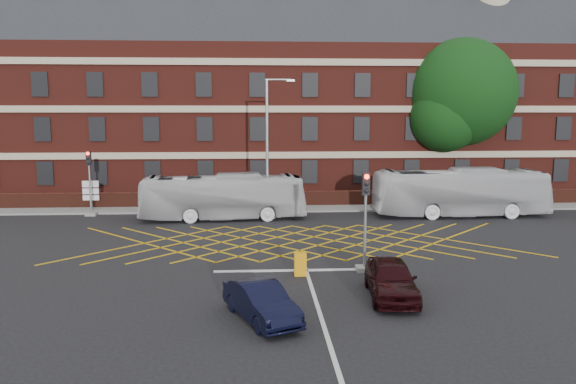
{
  "coord_description": "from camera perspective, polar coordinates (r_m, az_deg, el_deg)",
  "views": [
    {
      "loc": [
        -2.13,
        -27.01,
        6.86
      ],
      "look_at": [
        -0.5,
        1.5,
        2.72
      ],
      "focal_mm": 35.0,
      "sensor_mm": 36.0,
      "label": 1
    }
  ],
  "objects": [
    {
      "name": "box_junction_hatching",
      "position": [
        29.88,
        0.91,
        -5.01
      ],
      "size": [
        8.22,
        8.22,
        0.02
      ],
      "primitive_type": "cube",
      "rotation": [
        0.0,
        0.0,
        0.79
      ],
      "color": "#CC990C",
      "rests_on": "ground"
    },
    {
      "name": "victorian_building",
      "position": [
        49.07,
        -0.5,
        9.38
      ],
      "size": [
        51.0,
        12.17,
        20.4
      ],
      "color": "#5A1E17",
      "rests_on": "ground"
    },
    {
      "name": "far_pavement",
      "position": [
        39.65,
        -0.14,
        -1.63
      ],
      "size": [
        60.0,
        3.0,
        0.12
      ],
      "primitive_type": "cube",
      "color": "slate",
      "rests_on": "ground"
    },
    {
      "name": "centre_line",
      "position": [
        18.46,
        3.69,
        -13.55
      ],
      "size": [
        0.15,
        14.0,
        0.02
      ],
      "primitive_type": "cube",
      "color": "silver",
      "rests_on": "ground"
    },
    {
      "name": "utility_cabinet",
      "position": [
        23.72,
        1.26,
        -7.33
      ],
      "size": [
        0.5,
        0.36,
        0.98
      ],
      "primitive_type": "cube",
      "color": "orange",
      "rests_on": "ground"
    },
    {
      "name": "car_navy",
      "position": [
        18.87,
        -2.74,
        -11.06
      ],
      "size": [
        2.75,
        4.0,
        1.25
      ],
      "primitive_type": "imported",
      "rotation": [
        0.0,
        0.0,
        0.42
      ],
      "color": "black",
      "rests_on": "ground"
    },
    {
      "name": "stop_line",
      "position": [
        24.58,
        1.85,
        -7.94
      ],
      "size": [
        8.0,
        0.3,
        0.02
      ],
      "primitive_type": "cube",
      "color": "silver",
      "rests_on": "ground"
    },
    {
      "name": "ground",
      "position": [
        27.95,
        1.21,
        -5.97
      ],
      "size": [
        120.0,
        120.0,
        0.0
      ],
      "primitive_type": "plane",
      "color": "black",
      "rests_on": "ground"
    },
    {
      "name": "bus_left",
      "position": [
        35.85,
        -6.63,
        -0.49
      ],
      "size": [
        10.56,
        3.13,
        2.9
      ],
      "primitive_type": "imported",
      "rotation": [
        0.0,
        0.0,
        1.64
      ],
      "color": "silver",
      "rests_on": "ground"
    },
    {
      "name": "traffic_light_near",
      "position": [
        24.28,
        7.84,
        -3.95
      ],
      "size": [
        0.7,
        0.7,
        4.27
      ],
      "color": "slate",
      "rests_on": "ground"
    },
    {
      "name": "street_lamp",
      "position": [
        36.06,
        -2.02,
        2.16
      ],
      "size": [
        2.25,
        1.0,
        8.86
      ],
      "color": "slate",
      "rests_on": "ground"
    },
    {
      "name": "deciduous_tree",
      "position": [
        46.41,
        17.15,
        8.92
      ],
      "size": [
        8.41,
        8.38,
        12.47
      ],
      "color": "black",
      "rests_on": "ground"
    },
    {
      "name": "boundary_wall",
      "position": [
        40.56,
        -0.22,
        -0.71
      ],
      "size": [
        56.0,
        0.5,
        1.1
      ],
      "primitive_type": "cube",
      "color": "#4A1D13",
      "rests_on": "ground"
    },
    {
      "name": "traffic_light_far",
      "position": [
        39.08,
        -19.46,
        0.28
      ],
      "size": [
        0.7,
        0.7,
        4.27
      ],
      "color": "slate",
      "rests_on": "ground"
    },
    {
      "name": "direction_signs",
      "position": [
        40.76,
        -19.4,
        0.04
      ],
      "size": [
        1.1,
        0.16,
        2.2
      ],
      "color": "gray",
      "rests_on": "ground"
    },
    {
      "name": "car_maroon",
      "position": [
        21.31,
        10.43,
        -8.65
      ],
      "size": [
        2.04,
        4.33,
        1.43
      ],
      "primitive_type": "imported",
      "rotation": [
        0.0,
        0.0,
        -0.08
      ],
      "color": "black",
      "rests_on": "ground"
    },
    {
      "name": "bus_right",
      "position": [
        38.37,
        17.07,
        -0.04
      ],
      "size": [
        11.33,
        2.7,
        3.15
      ],
      "primitive_type": "imported",
      "rotation": [
        0.0,
        0.0,
        1.58
      ],
      "color": "silver",
      "rests_on": "ground"
    }
  ]
}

